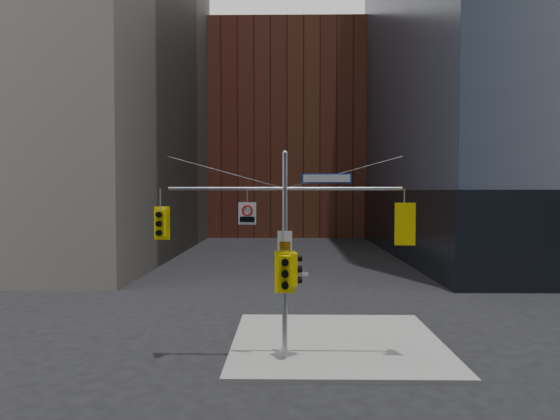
{
  "coord_description": "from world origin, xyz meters",
  "views": [
    {
      "loc": [
        0.09,
        -15.06,
        5.9
      ],
      "look_at": [
        -0.17,
        2.0,
        5.27
      ],
      "focal_mm": 32.0,
      "sensor_mm": 36.0,
      "label": 1
    }
  ],
  "objects_px": {
    "street_sign_blade": "(327,178)",
    "traffic_light_west_arm": "(161,223)",
    "traffic_light_east_arm": "(404,224)",
    "traffic_light_pole_front": "(285,273)",
    "regulatory_sign_arm": "(247,213)",
    "signal_assembly": "(285,235)",
    "traffic_light_pole_side": "(294,269)"
  },
  "relations": [
    {
      "from": "traffic_light_pole_side",
      "to": "traffic_light_pole_front",
      "type": "distance_m",
      "value": 0.44
    },
    {
      "from": "traffic_light_east_arm",
      "to": "traffic_light_pole_side",
      "type": "relative_size",
      "value": 1.26
    },
    {
      "from": "traffic_light_pole_side",
      "to": "traffic_light_pole_front",
      "type": "relative_size",
      "value": 0.79
    },
    {
      "from": "street_sign_blade",
      "to": "traffic_light_west_arm",
      "type": "bearing_deg",
      "value": -177.85
    },
    {
      "from": "signal_assembly",
      "to": "traffic_light_pole_front",
      "type": "relative_size",
      "value": 5.55
    },
    {
      "from": "traffic_light_west_arm",
      "to": "traffic_light_pole_front",
      "type": "xyz_separation_m",
      "value": [
        4.28,
        -0.28,
        -1.66
      ]
    },
    {
      "from": "traffic_light_west_arm",
      "to": "traffic_light_pole_side",
      "type": "distance_m",
      "value": 4.87
    },
    {
      "from": "traffic_light_pole_front",
      "to": "traffic_light_west_arm",
      "type": "bearing_deg",
      "value": 174.57
    },
    {
      "from": "signal_assembly",
      "to": "traffic_light_east_arm",
      "type": "xyz_separation_m",
      "value": [
        4.08,
        0.0,
        0.38
      ]
    },
    {
      "from": "traffic_light_west_arm",
      "to": "regulatory_sign_arm",
      "type": "height_order",
      "value": "regulatory_sign_arm"
    },
    {
      "from": "traffic_light_pole_front",
      "to": "regulatory_sign_arm",
      "type": "bearing_deg",
      "value": 167.52
    },
    {
      "from": "signal_assembly",
      "to": "regulatory_sign_arm",
      "type": "height_order",
      "value": "signal_assembly"
    },
    {
      "from": "traffic_light_pole_side",
      "to": "regulatory_sign_arm",
      "type": "relative_size",
      "value": 1.49
    },
    {
      "from": "signal_assembly",
      "to": "traffic_light_pole_side",
      "type": "bearing_deg",
      "value": 2.44
    },
    {
      "from": "traffic_light_pole_front",
      "to": "regulatory_sign_arm",
      "type": "height_order",
      "value": "regulatory_sign_arm"
    },
    {
      "from": "traffic_light_east_arm",
      "to": "traffic_light_pole_front",
      "type": "bearing_deg",
      "value": 8.1
    },
    {
      "from": "traffic_light_pole_side",
      "to": "traffic_light_pole_front",
      "type": "xyz_separation_m",
      "value": [
        -0.33,
        -0.28,
        -0.08
      ]
    },
    {
      "from": "signal_assembly",
      "to": "traffic_light_east_arm",
      "type": "height_order",
      "value": "signal_assembly"
    },
    {
      "from": "traffic_light_pole_side",
      "to": "street_sign_blade",
      "type": "height_order",
      "value": "street_sign_blade"
    },
    {
      "from": "regulatory_sign_arm",
      "to": "signal_assembly",
      "type": "bearing_deg",
      "value": 5.81
    },
    {
      "from": "signal_assembly",
      "to": "traffic_light_east_arm",
      "type": "bearing_deg",
      "value": 0.0
    },
    {
      "from": "traffic_light_pole_front",
      "to": "street_sign_blade",
      "type": "bearing_deg",
      "value": 8.97
    },
    {
      "from": "signal_assembly",
      "to": "regulatory_sign_arm",
      "type": "bearing_deg",
      "value": -179.1
    },
    {
      "from": "signal_assembly",
      "to": "traffic_light_east_arm",
      "type": "relative_size",
      "value": 5.55
    },
    {
      "from": "regulatory_sign_arm",
      "to": "traffic_light_pole_side",
      "type": "bearing_deg",
      "value": 6.12
    },
    {
      "from": "traffic_light_east_arm",
      "to": "traffic_light_pole_side",
      "type": "bearing_deg",
      "value": 4.15
    },
    {
      "from": "traffic_light_west_arm",
      "to": "traffic_light_pole_side",
      "type": "xyz_separation_m",
      "value": [
        4.61,
        0.0,
        -1.58
      ]
    },
    {
      "from": "traffic_light_west_arm",
      "to": "street_sign_blade",
      "type": "relative_size",
      "value": 0.68
    },
    {
      "from": "street_sign_blade",
      "to": "regulatory_sign_arm",
      "type": "height_order",
      "value": "street_sign_blade"
    },
    {
      "from": "signal_assembly",
      "to": "regulatory_sign_arm",
      "type": "xyz_separation_m",
      "value": [
        -1.29,
        -0.02,
        0.76
      ]
    },
    {
      "from": "traffic_light_west_arm",
      "to": "traffic_light_pole_side",
      "type": "height_order",
      "value": "traffic_light_west_arm"
    },
    {
      "from": "traffic_light_pole_front",
      "to": "traffic_light_east_arm",
      "type": "bearing_deg",
      "value": 2.03
    }
  ]
}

